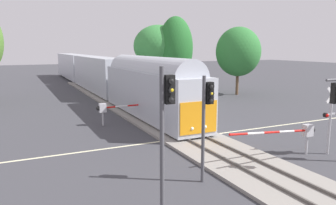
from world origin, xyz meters
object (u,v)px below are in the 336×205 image
object	(u,v)px
traffic_signal_near_left	(166,120)
commuter_train	(98,73)
crossing_signal_mast	(331,112)
maple_right_background	(238,52)
crossing_gate_near	(299,132)
traffic_signal_median	(207,112)
crossing_gate_far	(110,108)
elm_centre_background	(158,46)
oak_far_right	(176,48)

from	to	relation	value
traffic_signal_near_left	commuter_train	bearing A→B (deg)	80.21
crossing_signal_mast	maple_right_background	size ratio (longest dim) A/B	0.46
crossing_gate_near	traffic_signal_median	world-z (taller)	traffic_signal_median
crossing_gate_far	elm_centre_background	world-z (taller)	elm_centre_background
crossing_gate_far	traffic_signal_median	world-z (taller)	traffic_signal_median
elm_centre_background	maple_right_background	world-z (taller)	elm_centre_background
crossing_signal_mast	oak_far_right	xyz separation A→B (m)	(3.89, 27.77, 3.61)
traffic_signal_near_left	oak_far_right	distance (m)	34.31
crossing_gate_near	traffic_signal_near_left	world-z (taller)	traffic_signal_near_left
crossing_gate_near	elm_centre_background	size ratio (longest dim) A/B	0.66
commuter_train	traffic_signal_median	world-z (taller)	commuter_train
maple_right_background	crossing_gate_near	bearing A→B (deg)	-119.33
traffic_signal_near_left	maple_right_background	world-z (taller)	maple_right_background
crossing_gate_near	maple_right_background	xyz separation A→B (m)	(12.25, 21.80, 4.23)
crossing_gate_far	elm_centre_background	distance (m)	21.63
traffic_signal_median	maple_right_background	distance (m)	29.66
elm_centre_background	crossing_gate_far	bearing A→B (deg)	-124.38
crossing_gate_near	crossing_gate_far	xyz separation A→B (m)	(-7.69, 12.19, -0.05)
commuter_train	maple_right_background	distance (m)	19.44
traffic_signal_median	elm_centre_background	size ratio (longest dim) A/B	0.53
elm_centre_background	crossing_signal_mast	bearing A→B (deg)	-94.39
elm_centre_background	maple_right_background	distance (m)	11.21
crossing_signal_mast	crossing_gate_far	size ratio (longest dim) A/B	0.71
traffic_signal_median	oak_far_right	size ratio (longest dim) A/B	0.48
traffic_signal_near_left	maple_right_background	distance (m)	33.48
crossing_gate_far	elm_centre_background	xyz separation A→B (m)	(11.88, 17.37, 5.01)
commuter_train	oak_far_right	world-z (taller)	oak_far_right
traffic_signal_median	traffic_signal_near_left	world-z (taller)	traffic_signal_near_left
commuter_train	maple_right_background	bearing A→B (deg)	-33.38
crossing_gate_far	traffic_signal_near_left	xyz separation A→B (m)	(-2.25, -15.39, 2.36)
crossing_gate_far	traffic_signal_near_left	distance (m)	15.73
crossing_gate_far	crossing_signal_mast	bearing A→B (deg)	-53.11
crossing_gate_far	traffic_signal_median	bearing A→B (deg)	-86.05
crossing_gate_far	elm_centre_background	bearing A→B (deg)	55.62
crossing_gate_near	crossing_signal_mast	bearing A→B (deg)	-16.54
crossing_gate_far	traffic_signal_median	size ratio (longest dim) A/B	1.17
crossing_gate_near	crossing_gate_far	distance (m)	14.41
crossing_signal_mast	elm_centre_background	size ratio (longest dim) A/B	0.44
traffic_signal_near_left	elm_centre_background	size ratio (longest dim) A/B	0.60
commuter_train	crossing_gate_near	world-z (taller)	commuter_train
traffic_signal_median	maple_right_background	world-z (taller)	maple_right_background
crossing_gate_far	traffic_signal_near_left	world-z (taller)	traffic_signal_near_left
crossing_gate_near	elm_centre_background	xyz separation A→B (m)	(4.20, 29.56, 4.96)
maple_right_background	commuter_train	bearing A→B (deg)	146.62
commuter_train	crossing_signal_mast	distance (m)	33.42
maple_right_background	oak_far_right	distance (m)	8.45
crossing_signal_mast	traffic_signal_median	size ratio (longest dim) A/B	0.83
commuter_train	elm_centre_background	bearing A→B (deg)	-19.35
traffic_signal_near_left	traffic_signal_median	bearing A→B (deg)	36.86
crossing_signal_mast	crossing_gate_far	distance (m)	15.98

